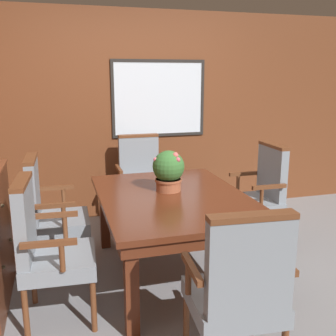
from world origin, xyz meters
name	(u,v)px	position (x,y,z in m)	size (l,w,h in m)	color
ground_plane	(181,285)	(0.00, 0.00, 0.00)	(14.00, 14.00, 0.00)	gray
wall_back	(135,116)	(0.00, 1.87, 1.23)	(7.20, 0.08, 2.45)	brown
dining_table	(173,205)	(-0.01, 0.21, 0.63)	(1.21, 1.66, 0.72)	#562614
chair_right_far	(260,192)	(1.02, 0.59, 0.56)	(0.51, 0.56, 1.04)	brown
chair_left_far	(50,210)	(-1.02, 0.58, 0.56)	(0.51, 0.56, 1.04)	brown
chair_head_near	(239,288)	(0.00, -1.05, 0.56)	(0.58, 0.53, 1.04)	brown
chair_head_far	(141,177)	(-0.02, 1.47, 0.56)	(0.56, 0.50, 1.04)	brown
chair_left_near	(46,246)	(-1.03, -0.17, 0.56)	(0.53, 0.58, 1.04)	brown
potted_plant	(168,170)	(-0.01, 0.35, 0.91)	(0.28, 0.29, 0.35)	#9E5638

